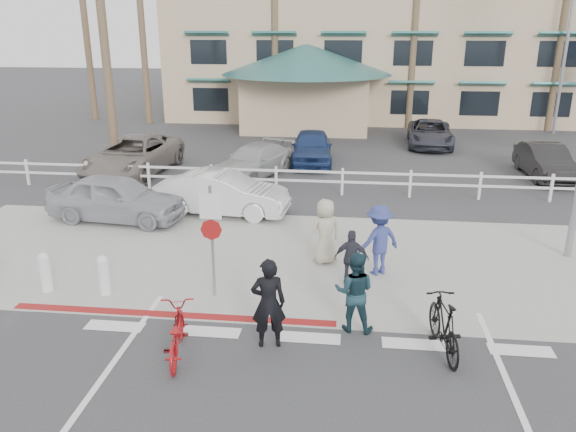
# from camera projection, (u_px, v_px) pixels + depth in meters

# --- Properties ---
(ground) EXTENTS (140.00, 140.00, 0.00)m
(ground) POSITION_uv_depth(u_px,v_px,m) (308.00, 355.00, 10.47)
(ground) COLOR #333335
(bike_path) EXTENTS (12.00, 16.00, 0.01)m
(bike_path) POSITION_uv_depth(u_px,v_px,m) (297.00, 428.00, 8.59)
(bike_path) COLOR #333335
(bike_path) RESTS_ON ground
(sidewalk_plaza) EXTENTS (22.00, 7.00, 0.01)m
(sidewalk_plaza) POSITION_uv_depth(u_px,v_px,m) (321.00, 260.00, 14.70)
(sidewalk_plaza) COLOR gray
(sidewalk_plaza) RESTS_ON ground
(cross_street) EXTENTS (40.00, 5.00, 0.01)m
(cross_street) POSITION_uv_depth(u_px,v_px,m) (328.00, 212.00, 18.46)
(cross_street) COLOR #333335
(cross_street) RESTS_ON ground
(parking_lot) EXTENTS (50.00, 16.00, 0.01)m
(parking_lot) POSITION_uv_depth(u_px,v_px,m) (337.00, 151.00, 27.39)
(parking_lot) COLOR #333335
(parking_lot) RESTS_ON ground
(curb_red) EXTENTS (7.00, 0.25, 0.02)m
(curb_red) POSITION_uv_depth(u_px,v_px,m) (171.00, 315.00, 11.92)
(curb_red) COLOR maroon
(curb_red) RESTS_ON ground
(rail_fence) EXTENTS (29.40, 0.16, 1.00)m
(rail_fence) POSITION_uv_depth(u_px,v_px,m) (345.00, 182.00, 20.13)
(rail_fence) COLOR silver
(rail_fence) RESTS_ON ground
(building) EXTENTS (28.00, 16.00, 11.30)m
(building) POSITION_uv_depth(u_px,v_px,m) (376.00, 28.00, 37.57)
(building) COLOR tan
(building) RESTS_ON ground
(sign_post) EXTENTS (0.50, 0.10, 2.90)m
(sign_post) POSITION_uv_depth(u_px,v_px,m) (212.00, 236.00, 12.32)
(sign_post) COLOR gray
(sign_post) RESTS_ON ground
(bollard_0) EXTENTS (0.26, 0.26, 0.95)m
(bollard_0) POSITION_uv_depth(u_px,v_px,m) (104.00, 275.00, 12.71)
(bollard_0) COLOR silver
(bollard_0) RESTS_ON ground
(bollard_1) EXTENTS (0.26, 0.26, 0.95)m
(bollard_1) POSITION_uv_depth(u_px,v_px,m) (46.00, 272.00, 12.86)
(bollard_1) COLOR silver
(bollard_1) RESTS_ON ground
(streetlight_1) EXTENTS (0.60, 2.00, 9.50)m
(streetlight_1) POSITION_uv_depth(u_px,v_px,m) (566.00, 46.00, 30.21)
(streetlight_1) COLOR gray
(streetlight_1) RESTS_ON ground
(palm_1) EXTENTS (4.00, 4.00, 13.00)m
(palm_1) POSITION_uv_depth(u_px,v_px,m) (141.00, 13.00, 33.16)
(palm_1) COLOR #1E4F26
(palm_1) RESTS_ON ground
(palm_3) EXTENTS (4.00, 4.00, 14.00)m
(palm_3) POSITION_uv_depth(u_px,v_px,m) (275.00, 3.00, 32.14)
(palm_3) COLOR #1E4F26
(palm_3) RESTS_ON ground
(palm_5) EXTENTS (4.00, 4.00, 13.00)m
(palm_5) POSITION_uv_depth(u_px,v_px,m) (416.00, 12.00, 31.44)
(palm_5) COLOR #1E4F26
(palm_5) RESTS_ON ground
(palm_7) EXTENTS (4.00, 4.00, 14.00)m
(palm_7) POSITION_uv_depth(u_px,v_px,m) (566.00, 2.00, 30.42)
(palm_7) COLOR #1E4F26
(palm_7) RESTS_ON ground
(palm_10) EXTENTS (4.00, 4.00, 12.00)m
(palm_10) POSITION_uv_depth(u_px,v_px,m) (102.00, 21.00, 23.71)
(palm_10) COLOR #1E4F26
(palm_10) RESTS_ON ground
(bike_red) EXTENTS (0.96, 1.88, 0.94)m
(bike_red) POSITION_uv_depth(u_px,v_px,m) (176.00, 333.00, 10.32)
(bike_red) COLOR maroon
(bike_red) RESTS_ON ground
(rider_red) EXTENTS (0.73, 0.56, 1.80)m
(rider_red) POSITION_uv_depth(u_px,v_px,m) (268.00, 303.00, 10.52)
(rider_red) COLOR black
(rider_red) RESTS_ON ground
(bike_black) EXTENTS (0.78, 1.91, 1.11)m
(bike_black) POSITION_uv_depth(u_px,v_px,m) (444.00, 325.00, 10.42)
(bike_black) COLOR black
(bike_black) RESTS_ON ground
(rider_black) EXTENTS (0.87, 0.71, 1.67)m
(rider_black) POSITION_uv_depth(u_px,v_px,m) (354.00, 292.00, 11.11)
(rider_black) COLOR #16313A
(rider_black) RESTS_ON ground
(pedestrian_a) EXTENTS (1.31, 1.16, 1.77)m
(pedestrian_a) POSITION_uv_depth(u_px,v_px,m) (379.00, 240.00, 13.65)
(pedestrian_a) COLOR navy
(pedestrian_a) RESTS_ON ground
(pedestrian_child) EXTENTS (0.82, 0.37, 1.38)m
(pedestrian_child) POSITION_uv_depth(u_px,v_px,m) (352.00, 258.00, 13.08)
(pedestrian_child) COLOR #2B2C35
(pedestrian_child) RESTS_ON ground
(pedestrian_b) EXTENTS (1.00, 0.90, 1.71)m
(pedestrian_b) POSITION_uv_depth(u_px,v_px,m) (325.00, 231.00, 14.30)
(pedestrian_b) COLOR #ADA789
(pedestrian_b) RESTS_ON ground
(car_white_sedan) EXTENTS (4.37, 1.87, 1.40)m
(car_white_sedan) POSITION_uv_depth(u_px,v_px,m) (223.00, 193.00, 18.07)
(car_white_sedan) COLOR silver
(car_white_sedan) RESTS_ON ground
(car_red_compact) EXTENTS (4.45, 2.18, 1.46)m
(car_red_compact) POSITION_uv_depth(u_px,v_px,m) (116.00, 198.00, 17.49)
(car_red_compact) COLOR #9A9BA3
(car_red_compact) RESTS_ON ground
(lot_car_0) EXTENTS (3.04, 5.79, 1.55)m
(lot_car_0) POSITION_uv_depth(u_px,v_px,m) (133.00, 156.00, 22.93)
(lot_car_0) COLOR slate
(lot_car_0) RESTS_ON ground
(lot_car_1) EXTENTS (3.33, 4.64, 1.25)m
(lot_car_1) POSITION_uv_depth(u_px,v_px,m) (254.00, 161.00, 22.71)
(lot_car_1) COLOR #A2A2A2
(lot_car_1) RESTS_ON ground
(lot_car_2) EXTENTS (1.99, 4.39, 1.46)m
(lot_car_2) POSITION_uv_depth(u_px,v_px,m) (312.00, 147.00, 24.75)
(lot_car_2) COLOR navy
(lot_car_2) RESTS_ON ground
(lot_car_3) EXTENTS (1.52, 4.10, 1.34)m
(lot_car_3) POSITION_uv_depth(u_px,v_px,m) (545.00, 161.00, 22.44)
(lot_car_3) COLOR black
(lot_car_3) RESTS_ON ground
(lot_car_5) EXTENTS (2.47, 4.80, 1.30)m
(lot_car_5) POSITION_uv_depth(u_px,v_px,m) (430.00, 133.00, 28.31)
(lot_car_5) COLOR #31313C
(lot_car_5) RESTS_ON ground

